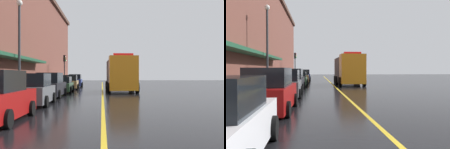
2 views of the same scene
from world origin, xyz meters
TOP-DOWN VIEW (x-y plane):
  - ground_plane at (0.00, 25.00)m, footprint 112.00×112.00m
  - sidewalk_left at (-6.20, 25.00)m, footprint 2.40×70.00m
  - lane_center_stripe at (0.00, 25.00)m, footprint 0.16×70.00m
  - brick_building_left at (-11.55, 23.99)m, footprint 9.48×64.00m
  - parked_car_1 at (-3.97, 6.51)m, footprint 2.08×4.61m
  - parked_car_2 at (-3.92, 12.12)m, footprint 2.01×4.20m
  - parked_car_3 at (-4.00, 17.61)m, footprint 2.00×4.81m
  - parked_car_4 at (-3.88, 23.30)m, footprint 1.99×4.31m
  - parked_car_5 at (-3.90, 29.53)m, footprint 2.18×4.67m
  - parked_car_6 at (-3.85, 35.70)m, footprint 2.11×4.93m
  - utility_truck at (1.84, 24.27)m, footprint 3.05×7.60m
  - parking_meter_0 at (-5.35, 17.03)m, footprint 0.14×0.18m
  - parking_meter_1 at (-5.35, 5.62)m, footprint 0.14×0.18m
  - street_lamp_left at (-5.95, 16.11)m, footprint 0.44×0.44m
  - traffic_light_near at (-5.29, 34.95)m, footprint 0.38×0.36m

SIDE VIEW (x-z plane):
  - ground_plane at x=0.00m, z-range 0.00..0.00m
  - lane_center_stripe at x=0.00m, z-range 0.00..0.01m
  - sidewalk_left at x=-6.20m, z-range 0.00..0.15m
  - parked_car_4 at x=-3.88m, z-range -0.04..1.51m
  - parked_car_5 at x=-3.90m, z-range -0.05..1.65m
  - parked_car_6 at x=-3.85m, z-range -0.06..1.73m
  - parked_car_2 at x=-3.92m, z-range -0.07..1.75m
  - parked_car_3 at x=-4.00m, z-range -0.07..1.82m
  - parked_car_1 at x=-3.97m, z-range -0.07..1.84m
  - parking_meter_0 at x=-5.35m, z-range 0.39..1.72m
  - parking_meter_1 at x=-5.35m, z-range 0.39..1.72m
  - utility_truck at x=1.84m, z-range -0.09..3.60m
  - traffic_light_near at x=-5.29m, z-range 1.01..5.31m
  - street_lamp_left at x=-5.95m, z-range 0.93..7.87m
  - brick_building_left at x=-11.55m, z-range 0.01..12.93m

